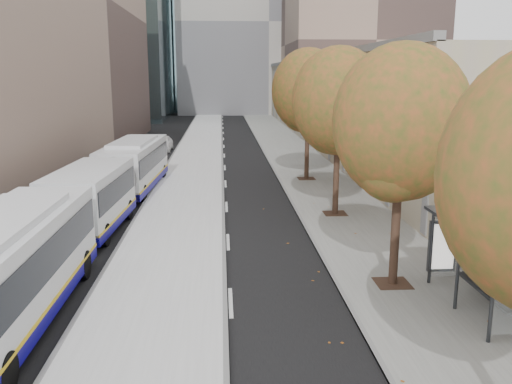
{
  "coord_description": "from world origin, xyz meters",
  "views": [
    {
      "loc": [
        -1.86,
        -3.15,
        6.69
      ],
      "look_at": [
        -0.63,
        16.06,
        2.5
      ],
      "focal_mm": 38.0,
      "sensor_mm": 36.0,
      "label": 1
    }
  ],
  "objects": [
    {
      "name": "bus_platform",
      "position": [
        -3.88,
        35.0,
        0.07
      ],
      "size": [
        4.25,
        150.0,
        0.15
      ],
      "primitive_type": "cube",
      "color": "#B9B9B9",
      "rests_on": "ground"
    },
    {
      "name": "sidewalk",
      "position": [
        4.12,
        35.0,
        0.04
      ],
      "size": [
        4.75,
        150.0,
        0.08
      ],
      "primitive_type": "cube",
      "color": "gray",
      "rests_on": "ground"
    },
    {
      "name": "building_tan",
      "position": [
        15.5,
        64.0,
        4.0
      ],
      "size": [
        18.0,
        92.0,
        8.0
      ],
      "primitive_type": "cube",
      "color": "tan",
      "rests_on": "ground"
    },
    {
      "name": "building_far_block",
      "position": [
        6.0,
        96.0,
        15.0
      ],
      "size": [
        30.0,
        18.0,
        30.0
      ],
      "primitive_type": "cube",
      "color": "#A7A199",
      "rests_on": "ground"
    },
    {
      "name": "bus_shelter",
      "position": [
        5.69,
        10.96,
        2.19
      ],
      "size": [
        1.9,
        4.4,
        2.53
      ],
      "color": "#383A3F",
      "rests_on": "sidewalk"
    },
    {
      "name": "tree_c",
      "position": [
        3.6,
        13.0,
        5.25
      ],
      "size": [
        4.2,
        4.2,
        7.28
      ],
      "color": "#322518",
      "rests_on": "sidewalk"
    },
    {
      "name": "tree_d",
      "position": [
        3.6,
        22.0,
        5.47
      ],
      "size": [
        4.4,
        4.4,
        7.6
      ],
      "color": "#322518",
      "rests_on": "sidewalk"
    },
    {
      "name": "tree_e",
      "position": [
        3.6,
        31.0,
        5.69
      ],
      "size": [
        4.6,
        4.6,
        7.92
      ],
      "color": "#322518",
      "rests_on": "sidewalk"
    },
    {
      "name": "bus_far",
      "position": [
        -7.21,
        24.96,
        1.52
      ],
      "size": [
        3.4,
        16.77,
        2.78
      ],
      "rotation": [
        0.0,
        0.0,
        -0.06
      ],
      "color": "silver",
      "rests_on": "ground"
    },
    {
      "name": "distant_car",
      "position": [
        -7.1,
        44.89,
        0.71
      ],
      "size": [
        1.73,
        4.19,
        1.42
      ],
      "primitive_type": "imported",
      "rotation": [
        0.0,
        0.0,
        -0.01
      ],
      "color": "silver",
      "rests_on": "ground"
    }
  ]
}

